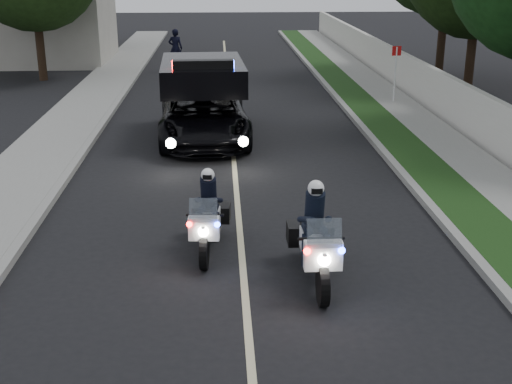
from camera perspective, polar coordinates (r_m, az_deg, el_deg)
ground at (r=11.06m, az=-0.98°, el=-8.15°), size 120.00×120.00×0.00m
curb_right at (r=20.92m, az=9.28°, el=5.07°), size 0.20×60.00×0.15m
grass_verge at (r=21.08m, az=11.14°, el=5.08°), size 1.20×60.00×0.16m
sidewalk_right at (r=21.44m, az=14.53°, el=5.06°), size 1.40×60.00×0.16m
property_wall at (r=21.61m, az=17.22°, el=6.75°), size 0.22×60.00×1.50m
curb_left at (r=20.78m, az=-13.48°, el=4.70°), size 0.20×60.00×0.15m
sidewalk_left at (r=21.01m, az=-16.44°, el=4.60°), size 2.00×60.00×0.16m
lane_marking at (r=20.46m, az=-2.07°, el=4.79°), size 0.12×50.00×0.01m
police_moto_left at (r=12.45m, az=-4.01°, el=-4.95°), size 0.79×1.87×1.55m
police_moto_right at (r=11.37m, az=4.97°, el=-7.43°), size 0.71×2.02×1.71m
police_suv at (r=20.07m, az=-4.40°, el=4.45°), size 2.78×5.59×2.66m
bicycle at (r=32.75m, az=-6.76°, el=10.11°), size 0.68×1.86×0.97m
cyclist at (r=32.75m, az=-6.76°, el=10.11°), size 0.67×0.47×1.79m
sign_post at (r=25.35m, az=11.53°, el=7.22°), size 0.39×0.39×2.21m
tree_right_c at (r=28.71m, az=17.44°, el=8.10°), size 6.60×6.60×9.62m
tree_right_d at (r=32.28m, az=15.19°, el=9.45°), size 7.42×7.42×11.96m
tree_left_near at (r=31.60m, az=-17.54°, el=9.03°), size 6.26×6.26×9.68m
tree_left_far at (r=42.84m, az=-15.59°, el=11.66°), size 7.15×7.15×9.07m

